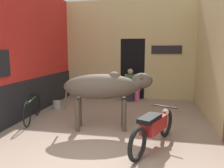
# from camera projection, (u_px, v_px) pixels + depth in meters

# --- Properties ---
(ground_plane) EXTENTS (30.00, 30.00, 0.00)m
(ground_plane) POSITION_uv_depth(u_px,v_px,m) (91.00, 164.00, 3.80)
(ground_plane) COLOR gray
(wall_left_shopfront) EXTENTS (0.25, 5.37, 3.91)m
(wall_left_shopfront) POSITION_uv_depth(u_px,v_px,m) (31.00, 52.00, 6.60)
(wall_left_shopfront) COLOR red
(wall_left_shopfront) RESTS_ON ground_plane
(wall_back_with_doorway) EXTENTS (5.15, 0.93, 3.91)m
(wall_back_with_doorway) POSITION_uv_depth(u_px,v_px,m) (130.00, 56.00, 8.95)
(wall_back_with_doorway) COLOR #D1BC84
(wall_back_with_doorway) RESTS_ON ground_plane
(wall_right_with_door) EXTENTS (0.22, 5.37, 3.91)m
(wall_right_with_door) POSITION_uv_depth(u_px,v_px,m) (220.00, 51.00, 5.55)
(wall_right_with_door) COLOR #D1BC84
(wall_right_with_door) RESTS_ON ground_plane
(cow) EXTENTS (2.23, 0.99, 1.45)m
(cow) POSITION_uv_depth(u_px,v_px,m) (105.00, 87.00, 5.34)
(cow) COLOR #4C4238
(cow) RESTS_ON ground_plane
(motorcycle_near) EXTENTS (0.92, 1.89, 0.75)m
(motorcycle_near) POSITION_uv_depth(u_px,v_px,m) (154.00, 127.00, 4.39)
(motorcycle_near) COLOR black
(motorcycle_near) RESTS_ON ground_plane
(bicycle) EXTENTS (0.59, 1.65, 0.68)m
(bicycle) POSITION_uv_depth(u_px,v_px,m) (33.00, 108.00, 6.10)
(bicycle) COLOR black
(bicycle) RESTS_ON ground_plane
(shopkeeper_seated) EXTENTS (0.42, 0.34, 1.24)m
(shopkeeper_seated) POSITION_uv_depth(u_px,v_px,m) (130.00, 84.00, 8.44)
(shopkeeper_seated) COLOR #282833
(shopkeeper_seated) RESTS_ON ground_plane
(plastic_stool) EXTENTS (0.33, 0.33, 0.46)m
(plastic_stool) POSITION_uv_depth(u_px,v_px,m) (137.00, 94.00, 8.49)
(plastic_stool) COLOR #DB6093
(plastic_stool) RESTS_ON ground_plane
(bucket) EXTENTS (0.26, 0.26, 0.26)m
(bucket) POSITION_uv_depth(u_px,v_px,m) (57.00, 105.00, 7.38)
(bucket) COLOR #A8A8B2
(bucket) RESTS_ON ground_plane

